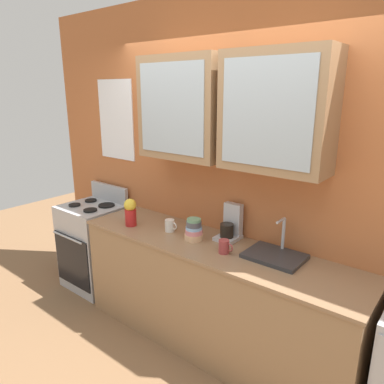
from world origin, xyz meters
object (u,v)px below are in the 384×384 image
(bowl_stack, at_px, (194,230))
(vase, at_px, (130,212))
(coffee_maker, at_px, (230,226))
(stove_range, at_px, (94,245))
(cup_near_bowls, at_px, (170,225))
(cup_near_sink, at_px, (224,247))
(sink_faucet, at_px, (275,255))

(bowl_stack, bearing_deg, vase, -170.70)
(coffee_maker, bearing_deg, stove_range, -173.05)
(stove_range, height_order, coffee_maker, coffee_maker)
(cup_near_bowls, bearing_deg, stove_range, -179.74)
(bowl_stack, relative_size, cup_near_bowls, 1.48)
(stove_range, distance_m, cup_near_sink, 1.80)
(coffee_maker, bearing_deg, cup_near_sink, -65.80)
(vase, xyz_separation_m, cup_near_bowls, (0.37, 0.12, -0.08))
(stove_range, xyz_separation_m, vase, (0.75, -0.11, 0.58))
(bowl_stack, relative_size, vase, 0.72)
(sink_faucet, height_order, cup_near_bowls, sink_faucet)
(bowl_stack, relative_size, cup_near_sink, 1.51)
(stove_range, bearing_deg, cup_near_bowls, 0.26)
(cup_near_sink, height_order, coffee_maker, coffee_maker)
(sink_faucet, distance_m, coffee_maker, 0.47)
(stove_range, xyz_separation_m, sink_faucet, (2.06, 0.10, 0.47))
(sink_faucet, xyz_separation_m, coffee_maker, (-0.45, 0.09, 0.08))
(stove_range, bearing_deg, sink_faucet, 2.83)
(sink_faucet, relative_size, cup_near_bowls, 3.38)
(vase, relative_size, coffee_maker, 0.86)
(sink_faucet, bearing_deg, vase, -170.66)
(coffee_maker, bearing_deg, vase, -160.13)
(stove_range, relative_size, bowl_stack, 6.10)
(bowl_stack, distance_m, cup_near_bowls, 0.28)
(cup_near_sink, relative_size, cup_near_bowls, 0.98)
(cup_near_bowls, height_order, coffee_maker, coffee_maker)
(stove_range, bearing_deg, bowl_stack, -0.34)
(cup_near_bowls, bearing_deg, sink_faucet, 5.87)
(vase, distance_m, cup_near_sink, 0.98)
(stove_range, relative_size, cup_near_sink, 9.21)
(cup_near_sink, bearing_deg, stove_range, 177.84)
(cup_near_sink, bearing_deg, coffee_maker, 114.20)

